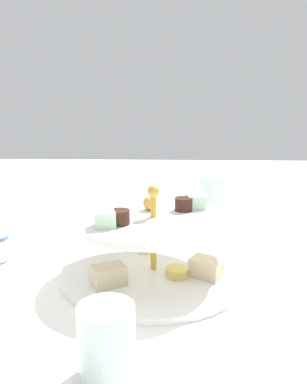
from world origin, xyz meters
TOP-DOWN VIEW (x-y plane):
  - ground_plane at (0.00, 0.00)m, footprint 2.40×2.40m
  - tiered_serving_stand at (0.00, 0.00)m, footprint 0.30×0.30m
  - water_glass_tall_right at (0.12, 0.25)m, footprint 0.07×0.07m
  - butter_knife_right at (-0.19, 0.26)m, footprint 0.16×0.09m
  - water_glass_mid_back at (-0.04, -0.24)m, footprint 0.06×0.06m

SIDE VIEW (x-z plane):
  - ground_plane at x=0.00m, z-range 0.00..0.00m
  - butter_knife_right at x=-0.19m, z-range 0.00..0.00m
  - water_glass_mid_back at x=-0.04m, z-range 0.00..0.08m
  - tiered_serving_stand at x=0.00m, z-range -0.03..0.12m
  - water_glass_tall_right at x=0.12m, z-range 0.00..0.12m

